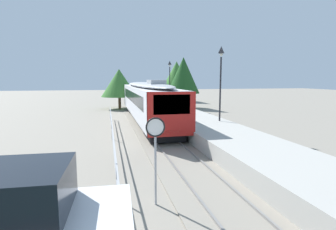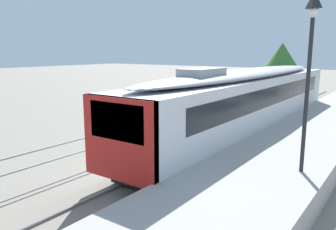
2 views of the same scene
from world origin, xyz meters
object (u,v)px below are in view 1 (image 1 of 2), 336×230
Objects in this scene: speed_limit_sign at (155,139)px; platform_lamp_far_end at (170,74)px; commuter_train at (147,99)px; platform_lamp_mid_platform at (221,69)px.

platform_lamp_far_end is at bearing 76.00° from speed_limit_sign.
commuter_train reaches higher than speed_limit_sign.
commuter_train is 16.66m from speed_limit_sign.
speed_limit_sign is (-2.12, -16.52, -0.02)m from commuter_train.
platform_lamp_far_end is (4.43, 9.76, 2.47)m from commuter_train.
speed_limit_sign is at bearing -104.00° from platform_lamp_far_end.
commuter_train is at bearing -114.40° from platform_lamp_far_end.
platform_lamp_far_end is 1.91× the size of speed_limit_sign.
platform_lamp_far_end reaches higher than speed_limit_sign.
platform_lamp_mid_platform is 12.34m from speed_limit_sign.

